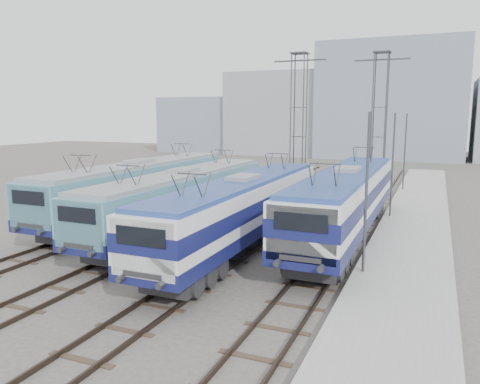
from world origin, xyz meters
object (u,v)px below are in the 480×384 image
object	(u,v)px
locomotive_far_left	(138,185)
mast_mid	(392,168)
locomotive_center_right	(242,207)
locomotive_center_left	(182,196)
locomotive_far_right	(346,198)
mast_front	(366,197)
mast_rear	(405,154)
catenary_tower_west	(299,117)
catenary_tower_east	(379,118)

from	to	relation	value
locomotive_far_left	mast_mid	bearing A→B (deg)	21.98
mast_mid	locomotive_center_right	bearing A→B (deg)	-122.03
locomotive_center_left	locomotive_far_right	xyz separation A→B (m)	(9.00, 2.18, 0.19)
mast_front	mast_rear	xyz separation A→B (m)	(0.00, 24.00, 0.00)
catenary_tower_west	mast_mid	distance (m)	12.16
locomotive_center_left	catenary_tower_east	distance (m)	20.77
catenary_tower_west	locomotive_center_left	bearing A→B (deg)	-97.86
mast_mid	catenary_tower_east	bearing A→B (deg)	101.86
catenary_tower_west	mast_front	world-z (taller)	catenary_tower_west
locomotive_far_left	mast_rear	xyz separation A→B (m)	(15.35, 18.19, 1.20)
locomotive_center_left	locomotive_far_left	bearing A→B (deg)	154.88
mast_front	mast_mid	bearing A→B (deg)	90.00
locomotive_center_right	catenary_tower_west	bearing A→B (deg)	97.07
locomotive_center_right	locomotive_far_left	bearing A→B (deg)	156.28
catenary_tower_east	mast_rear	world-z (taller)	catenary_tower_east
locomotive_center_right	catenary_tower_east	bearing A→B (deg)	78.09
mast_mid	catenary_tower_west	bearing A→B (deg)	137.07
locomotive_center_right	locomotive_far_right	size ratio (longest dim) A/B	0.95
catenary_tower_east	locomotive_far_left	bearing A→B (deg)	-129.29
locomotive_far_left	locomotive_center_left	distance (m)	4.97
catenary_tower_west	mast_front	bearing A→B (deg)	-66.73
catenary_tower_west	catenary_tower_east	distance (m)	6.80
catenary_tower_east	mast_rear	distance (m)	4.28
mast_front	mast_rear	bearing A→B (deg)	90.00
catenary_tower_east	mast_front	size ratio (longest dim) A/B	1.71
locomotive_center_left	mast_mid	size ratio (longest dim) A/B	2.53
locomotive_far_right	mast_mid	size ratio (longest dim) A/B	2.69
locomotive_far_right	locomotive_center_left	bearing A→B (deg)	-166.36
locomotive_center_left	locomotive_center_right	world-z (taller)	locomotive_center_right
locomotive_far_right	catenary_tower_east	bearing A→B (deg)	90.89
catenary_tower_west	mast_mid	bearing A→B (deg)	-42.93
locomotive_center_right	catenary_tower_west	size ratio (longest dim) A/B	1.49
locomotive_far_left	mast_rear	size ratio (longest dim) A/B	2.64
locomotive_far_left	catenary_tower_west	world-z (taller)	catenary_tower_west
locomotive_far_left	locomotive_center_right	bearing A→B (deg)	-23.72
locomotive_center_left	mast_front	world-z (taller)	mast_front
locomotive_far_right	catenary_tower_east	world-z (taller)	catenary_tower_east
locomotive_far_left	mast_front	xyz separation A→B (m)	(15.35, -5.81, 1.20)
locomotive_center_left	mast_rear	distance (m)	23.06
locomotive_center_left	mast_rear	world-z (taller)	mast_rear
locomotive_center_left	locomotive_far_right	size ratio (longest dim) A/B	0.94
locomotive_center_right	mast_front	bearing A→B (deg)	-16.25
locomotive_far_right	mast_mid	world-z (taller)	mast_mid
locomotive_center_right	locomotive_center_left	bearing A→B (deg)	157.71
locomotive_far_right	catenary_tower_west	distance (m)	16.22
locomotive_far_left	mast_rear	world-z (taller)	mast_rear
locomotive_far_left	locomotive_center_right	distance (m)	9.83
locomotive_center_right	mast_rear	size ratio (longest dim) A/B	2.56
locomotive_center_right	catenary_tower_east	world-z (taller)	catenary_tower_east
catenary_tower_west	catenary_tower_east	world-z (taller)	same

